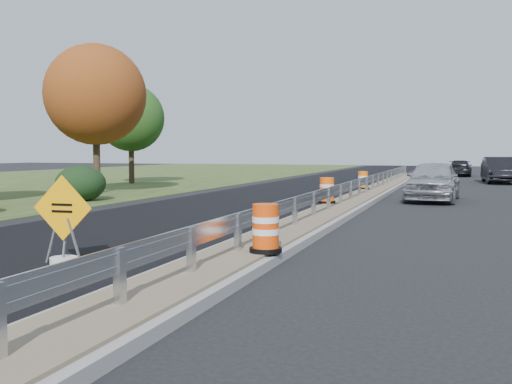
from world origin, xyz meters
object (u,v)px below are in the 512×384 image
(barrel_median_mid, at_px, (327,191))
(barrel_median_far, at_px, (363,180))
(car_silver, at_px, (433,180))
(caution_sign, at_px, (63,242))
(barrel_median_near, at_px, (266,229))
(car_dark_mid, at_px, (499,170))
(car_dark_far, at_px, (460,168))

(barrel_median_mid, distance_m, barrel_median_far, 8.25)
(barrel_median_far, xyz_separation_m, car_silver, (3.47, -3.18, 0.21))
(caution_sign, distance_m, barrel_median_near, 3.77)
(barrel_median_near, height_order, car_silver, car_silver)
(barrel_median_mid, relative_size, car_dark_mid, 0.18)
(car_silver, bearing_deg, barrel_median_far, 140.54)
(car_silver, height_order, car_dark_far, car_silver)
(caution_sign, distance_m, barrel_median_mid, 11.79)
(barrel_median_mid, height_order, car_dark_far, car_dark_far)
(barrel_median_near, distance_m, car_silver, 15.46)
(caution_sign, xyz_separation_m, car_dark_mid, (9.43, 31.97, 0.43))
(barrel_median_far, bearing_deg, car_dark_far, 78.34)
(barrel_median_mid, xyz_separation_m, barrel_median_far, (0.00, 8.25, -0.02))
(barrel_median_near, relative_size, barrel_median_far, 1.03)
(car_dark_mid, relative_size, car_dark_far, 1.14)
(car_dark_far, bearing_deg, barrel_median_mid, 82.65)
(car_silver, bearing_deg, barrel_median_near, -95.75)
(car_dark_far, bearing_deg, barrel_median_far, 79.55)
(caution_sign, bearing_deg, barrel_median_near, 16.64)
(barrel_median_mid, distance_m, car_silver, 6.14)
(barrel_median_mid, relative_size, car_silver, 0.18)
(caution_sign, bearing_deg, barrel_median_far, 79.06)
(car_dark_mid, distance_m, car_dark_far, 10.34)
(barrel_median_near, relative_size, car_silver, 0.18)
(caution_sign, xyz_separation_m, car_silver, (5.89, 16.60, 0.44))
(barrel_median_far, bearing_deg, caution_sign, -96.98)
(barrel_median_near, xyz_separation_m, barrel_median_far, (-1.10, 18.46, -0.01))
(car_silver, distance_m, car_dark_mid, 15.77)
(barrel_median_near, relative_size, barrel_median_mid, 0.97)
(car_dark_mid, bearing_deg, barrel_median_near, -104.88)
(barrel_median_far, relative_size, car_dark_far, 0.19)
(barrel_median_far, height_order, car_dark_mid, car_dark_mid)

